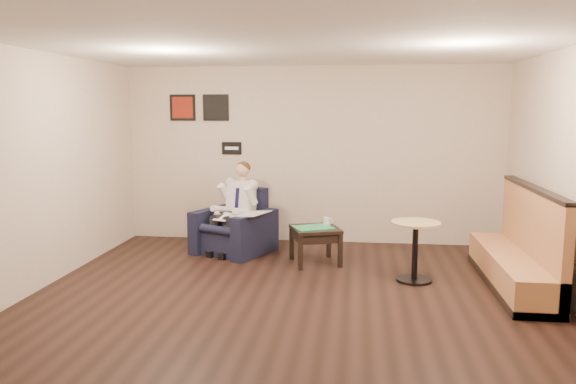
# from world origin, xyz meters

# --- Properties ---
(ground) EXTENTS (6.00, 6.00, 0.00)m
(ground) POSITION_xyz_m (0.00, 0.00, 0.00)
(ground) COLOR black
(ground) RESTS_ON ground
(wall_back) EXTENTS (6.00, 0.02, 2.80)m
(wall_back) POSITION_xyz_m (0.00, 3.00, 1.40)
(wall_back) COLOR beige
(wall_back) RESTS_ON ground
(wall_front) EXTENTS (6.00, 0.02, 2.80)m
(wall_front) POSITION_xyz_m (0.00, -3.00, 1.40)
(wall_front) COLOR beige
(wall_front) RESTS_ON ground
(wall_left) EXTENTS (0.02, 6.00, 2.80)m
(wall_left) POSITION_xyz_m (-3.00, 0.00, 1.40)
(wall_left) COLOR beige
(wall_left) RESTS_ON ground
(ceiling) EXTENTS (6.00, 6.00, 0.02)m
(ceiling) POSITION_xyz_m (0.00, 0.00, 2.80)
(ceiling) COLOR white
(ceiling) RESTS_ON wall_back
(seating_sign) EXTENTS (0.32, 0.02, 0.20)m
(seating_sign) POSITION_xyz_m (-1.30, 2.98, 1.50)
(seating_sign) COLOR black
(seating_sign) RESTS_ON wall_back
(art_print_left) EXTENTS (0.42, 0.03, 0.42)m
(art_print_left) POSITION_xyz_m (-2.10, 2.98, 2.15)
(art_print_left) COLOR maroon
(art_print_left) RESTS_ON wall_back
(art_print_right) EXTENTS (0.42, 0.03, 0.42)m
(art_print_right) POSITION_xyz_m (-1.55, 2.98, 2.15)
(art_print_right) COLOR black
(art_print_right) RESTS_ON wall_back
(armchair) EXTENTS (1.29, 1.29, 0.94)m
(armchair) POSITION_xyz_m (-1.09, 2.13, 0.47)
(armchair) COLOR black
(armchair) RESTS_ON ground
(seated_man) EXTENTS (0.94, 1.09, 1.29)m
(seated_man) POSITION_xyz_m (-1.14, 2.02, 0.64)
(seated_man) COLOR silver
(seated_man) RESTS_ON armchair
(lap_papers) EXTENTS (0.31, 0.36, 0.01)m
(lap_papers) POSITION_xyz_m (-1.18, 1.92, 0.58)
(lap_papers) COLOR white
(lap_papers) RESTS_ON seated_man
(newspaper) EXTENTS (0.57, 0.63, 0.01)m
(newspaper) POSITION_xyz_m (-0.78, 1.87, 0.64)
(newspaper) COLOR silver
(newspaper) RESTS_ON armchair
(side_table) EXTENTS (0.79, 0.79, 0.51)m
(side_table) POSITION_xyz_m (0.16, 1.67, 0.25)
(side_table) COLOR black
(side_table) RESTS_ON ground
(green_folder) EXTENTS (0.62, 0.55, 0.01)m
(green_folder) POSITION_xyz_m (0.14, 1.64, 0.51)
(green_folder) COLOR #23B262
(green_folder) RESTS_ON side_table
(coffee_mug) EXTENTS (0.12, 0.12, 0.11)m
(coffee_mug) POSITION_xyz_m (0.31, 1.86, 0.56)
(coffee_mug) COLOR white
(coffee_mug) RESTS_ON side_table
(smartphone) EXTENTS (0.17, 0.10, 0.01)m
(smartphone) POSITION_xyz_m (0.16, 1.86, 0.51)
(smartphone) COLOR black
(smartphone) RESTS_ON side_table
(banquette) EXTENTS (0.56, 2.34, 1.20)m
(banquette) POSITION_xyz_m (2.59, 0.94, 0.60)
(banquette) COLOR #B57646
(banquette) RESTS_ON ground
(cafe_table) EXTENTS (0.74, 0.74, 0.75)m
(cafe_table) POSITION_xyz_m (1.45, 1.01, 0.38)
(cafe_table) COLOR tan
(cafe_table) RESTS_ON ground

